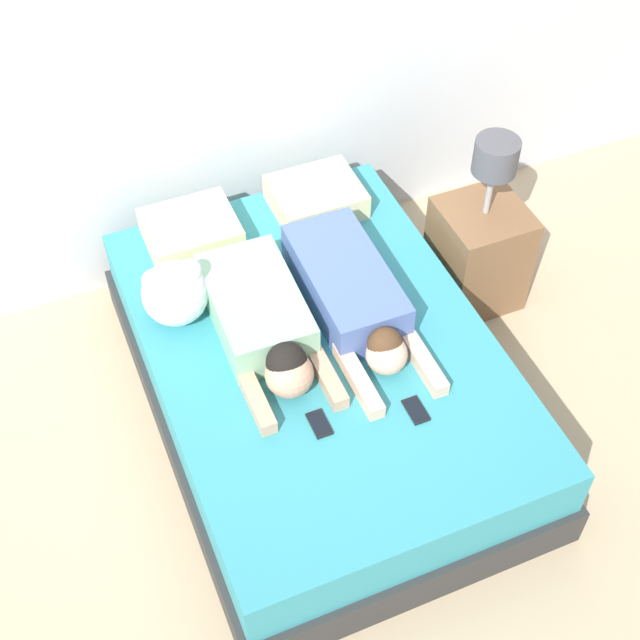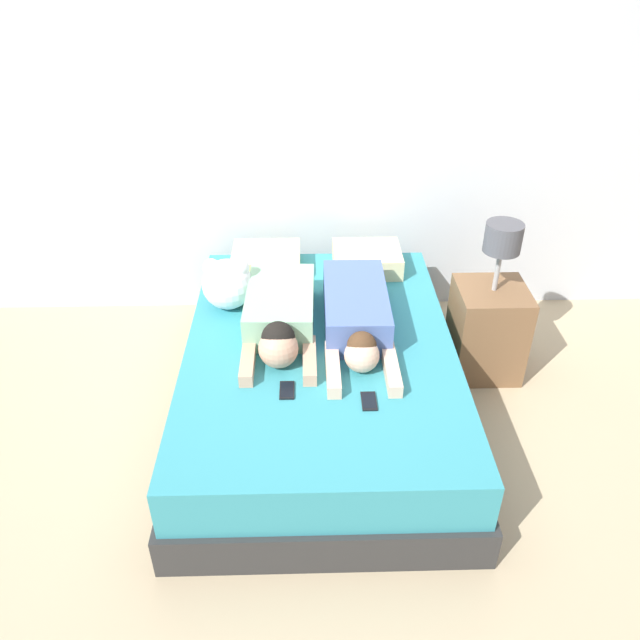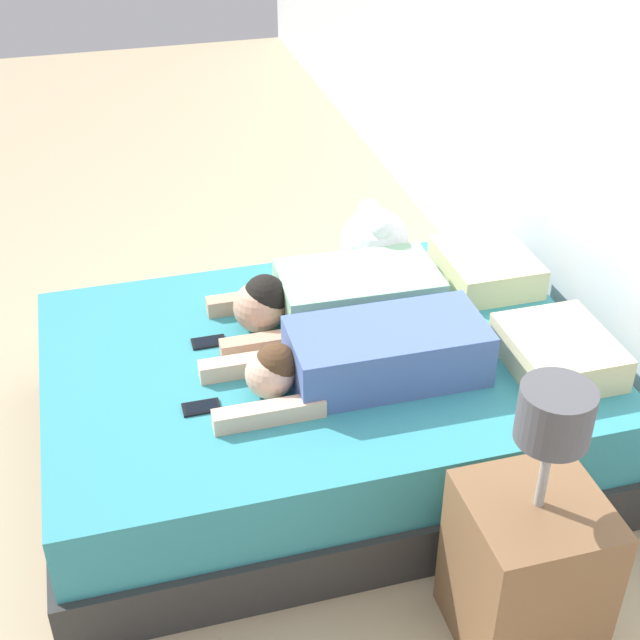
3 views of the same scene
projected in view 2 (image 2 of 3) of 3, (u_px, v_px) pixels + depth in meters
The scene contains 11 objects.
ground_plane at pixel (320, 410), 3.73m from camera, with size 12.00×12.00×0.00m, color tan.
wall_back at pixel (315, 131), 4.05m from camera, with size 12.00×0.06×2.60m.
bed at pixel (320, 378), 3.59m from camera, with size 1.54×2.19×0.50m.
pillow_head_left at pixel (266, 260), 4.11m from camera, with size 0.44×0.38×0.14m.
pillow_head_right at pixel (367, 259), 4.13m from camera, with size 0.44×0.38×0.14m.
person_left at pixel (280, 316), 3.49m from camera, with size 0.40×0.93×0.24m.
person_right at pixel (357, 316), 3.49m from camera, with size 0.37×1.05×0.21m.
cell_phone_left at pixel (287, 390), 3.10m from camera, with size 0.07×0.13×0.01m.
cell_phone_right at pixel (369, 401), 3.03m from camera, with size 0.07×0.13×0.01m.
plush_toy at pixel (227, 283), 3.69m from camera, with size 0.30×0.30×0.32m.
nightstand at pixel (488, 324), 3.89m from camera, with size 0.42×0.42×1.03m.
Camera 2 is at (-0.07, -2.81, 2.51)m, focal length 35.00 mm.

